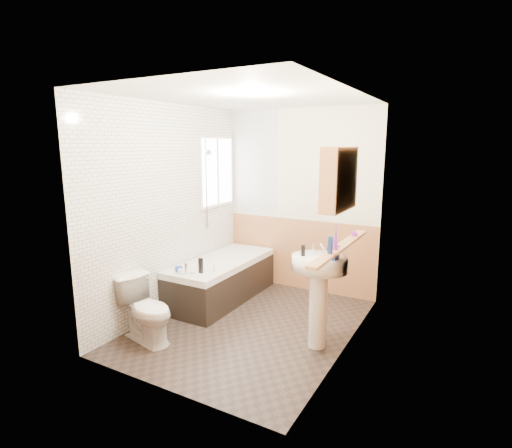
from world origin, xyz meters
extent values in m
plane|color=black|center=(0.00, 0.00, 0.00)|extent=(2.80, 2.80, 0.00)
plane|color=white|center=(0.00, 0.00, 2.50)|extent=(2.80, 2.80, 0.00)
cube|color=#F4EDC9|center=(0.00, 1.41, 1.25)|extent=(2.20, 0.02, 2.50)
cube|color=#F4EDC9|center=(0.00, -1.41, 1.25)|extent=(2.20, 0.02, 2.50)
cube|color=#F4EDC9|center=(-1.11, 0.00, 1.25)|extent=(0.02, 2.80, 2.50)
cube|color=#F4EDC9|center=(1.11, 0.00, 1.25)|extent=(0.02, 2.80, 2.50)
cube|color=#C2804F|center=(1.09, 0.00, 0.50)|extent=(0.01, 2.80, 1.00)
cube|color=#C2804F|center=(0.00, -1.39, 0.50)|extent=(2.20, 0.01, 1.00)
cube|color=#C2804F|center=(0.00, 1.39, 0.50)|extent=(2.20, 0.01, 1.00)
cube|color=white|center=(-1.09, 0.00, 1.25)|extent=(0.01, 2.80, 2.50)
cube|color=white|center=(-0.73, 1.39, 1.75)|extent=(0.75, 0.01, 1.50)
cube|color=white|center=(-1.07, 0.95, 1.65)|extent=(0.03, 0.79, 0.99)
cube|color=white|center=(-1.05, 0.95, 1.65)|extent=(0.01, 0.70, 0.90)
cube|color=white|center=(-1.05, 0.95, 1.65)|extent=(0.01, 0.04, 0.90)
cube|color=black|center=(-0.73, 0.53, 0.23)|extent=(0.70, 1.66, 0.46)
cube|color=white|center=(-0.73, 0.53, 0.50)|extent=(0.70, 1.66, 0.08)
cube|color=white|center=(-0.73, 0.53, 0.49)|extent=(0.56, 1.52, 0.04)
cylinder|color=silver|center=(-0.73, -0.20, 0.61)|extent=(0.04, 0.04, 0.14)
sphere|color=silver|center=(-0.82, -0.20, 0.58)|extent=(0.06, 0.06, 0.06)
sphere|color=silver|center=(-0.64, -0.20, 0.58)|extent=(0.06, 0.06, 0.06)
cylinder|color=silver|center=(-1.05, 0.66, 1.51)|extent=(0.02, 0.02, 1.22)
cylinder|color=silver|center=(-1.05, 0.66, 0.95)|extent=(0.04, 0.04, 0.02)
cylinder|color=silver|center=(-1.05, 0.66, 2.07)|extent=(0.04, 0.04, 0.02)
cylinder|color=silver|center=(-1.00, 0.66, 1.92)|extent=(0.07, 0.08, 0.09)
imported|color=white|center=(-0.76, -0.83, 0.33)|extent=(0.75, 0.52, 0.67)
cylinder|color=white|center=(0.84, -0.08, 0.38)|extent=(0.18, 0.18, 0.77)
ellipsoid|color=white|center=(0.84, -0.08, 0.88)|extent=(0.56, 0.45, 0.15)
cylinder|color=silver|center=(0.73, 0.02, 0.99)|extent=(0.03, 0.03, 0.08)
cylinder|color=silver|center=(0.95, 0.02, 0.99)|extent=(0.03, 0.03, 0.08)
cylinder|color=silver|center=(0.84, 0.00, 1.03)|extent=(0.02, 0.11, 0.09)
cube|color=#C2804F|center=(1.04, -0.05, 1.06)|extent=(0.10, 1.56, 0.03)
cube|color=#C2804F|center=(1.02, -0.11, 1.71)|extent=(0.16, 0.64, 0.58)
cube|color=silver|center=(0.94, -0.27, 1.71)|extent=(0.01, 0.25, 0.43)
cube|color=silver|center=(0.94, 0.04, 1.71)|extent=(0.01, 0.25, 0.43)
cylinder|color=navy|center=(1.04, -0.38, 1.15)|extent=(0.05, 0.05, 0.15)
cone|color=purple|center=(1.04, -0.23, 1.20)|extent=(0.06, 0.06, 0.24)
cylinder|color=purple|center=(1.04, 0.41, 1.10)|extent=(0.07, 0.07, 0.04)
imported|color=#19339E|center=(0.99, -0.13, 1.00)|extent=(0.13, 0.21, 0.09)
cylinder|color=black|center=(0.69, -0.15, 1.01)|extent=(0.05, 0.05, 0.11)
cube|color=black|center=(-0.62, -0.06, 0.63)|extent=(0.05, 0.03, 0.18)
cylinder|color=#19339E|center=(-0.90, -0.13, 0.57)|extent=(0.11, 0.11, 0.06)
cylinder|color=silver|center=(-0.51, 0.04, 0.59)|extent=(0.04, 0.04, 0.09)
camera|label=1|loc=(2.12, -3.67, 2.02)|focal=28.00mm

